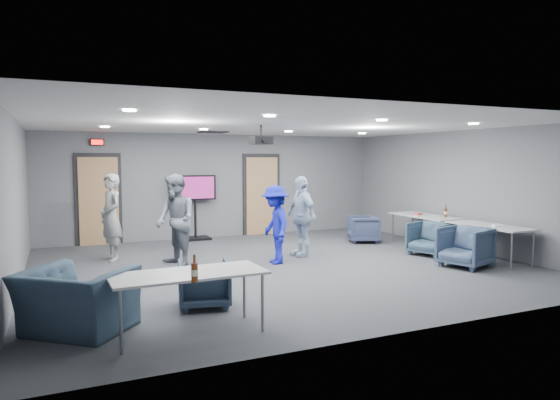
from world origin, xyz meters
name	(u,v)px	position (x,y,z in m)	size (l,w,h in m)	color
floor	(281,266)	(0.00, 0.00, 0.00)	(9.00, 9.00, 0.00)	#36393D
ceiling	(281,125)	(0.00, 0.00, 2.70)	(9.00, 9.00, 0.00)	silver
wall_back	(219,186)	(0.00, 4.00, 1.35)	(9.00, 0.02, 2.70)	slate
wall_front	(421,218)	(0.00, -4.00, 1.35)	(9.00, 0.02, 2.70)	slate
wall_left	(15,205)	(-4.50, 0.00, 1.35)	(0.02, 8.00, 2.70)	slate
wall_right	(461,190)	(4.50, 0.00, 1.35)	(0.02, 8.00, 2.70)	slate
door_left	(99,200)	(-3.00, 3.95, 1.07)	(1.06, 0.17, 2.24)	black
door_right	(262,195)	(1.20, 3.95, 1.07)	(1.06, 0.17, 2.24)	black
exit_sign	(97,142)	(-3.00, 3.93, 2.45)	(0.32, 0.08, 0.16)	black
hvac_diffuser	(213,132)	(-0.50, 2.80, 2.69)	(0.60, 0.60, 0.03)	black
downlights	(281,125)	(0.00, 0.00, 2.68)	(6.18, 3.78, 0.02)	white
person_a	(111,217)	(-2.93, 1.86, 0.88)	(0.64, 0.42, 1.76)	#949795
person_b	(176,220)	(-1.86, 0.79, 0.89)	(0.86, 0.67, 1.77)	slate
person_c	(301,216)	(0.80, 0.73, 0.85)	(0.99, 0.41, 1.70)	#AAC1DA
person_d	(275,224)	(-0.01, 0.25, 0.77)	(1.00, 0.57, 1.54)	#1A20AB
chair_right_a	(363,229)	(2.97, 1.66, 0.33)	(0.70, 0.72, 0.66)	#313A56
chair_right_b	(430,239)	(3.35, -0.31, 0.35)	(0.75, 0.78, 0.71)	#334758
chair_right_c	(465,247)	(3.15, -1.54, 0.38)	(0.82, 0.84, 0.77)	#3B4D67
chair_front_a	(204,284)	(-2.08, -2.00, 0.32)	(0.69, 0.71, 0.65)	#324358
chair_front_b	(77,301)	(-3.74, -2.40, 0.38)	(1.16, 1.01, 0.75)	#35495B
table_right_a	(426,217)	(4.00, 0.59, 0.69)	(0.77, 1.84, 0.73)	#B4B6B9
table_right_b	(489,227)	(4.00, -1.31, 0.68)	(0.73, 1.75, 0.73)	#B4B6B9
table_front_left	(189,276)	(-2.54, -3.00, 0.68)	(1.81, 0.80, 0.73)	#B4B6B9
bottle_front	(195,272)	(-2.59, -3.48, 0.84)	(0.08, 0.08, 0.30)	#5C290F
bottle_right	(446,213)	(4.19, 0.13, 0.83)	(0.07, 0.07, 0.28)	#5C290F
snack_box	(418,214)	(3.93, 0.76, 0.75)	(0.18, 0.12, 0.04)	#C23630
wrapper	(498,226)	(3.93, -1.59, 0.75)	(0.20, 0.13, 0.04)	white
tv_stand	(195,203)	(-0.71, 3.75, 0.93)	(1.08, 0.51, 1.65)	black
projector	(261,140)	(-0.36, 0.12, 2.40)	(0.38, 0.36, 0.36)	black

